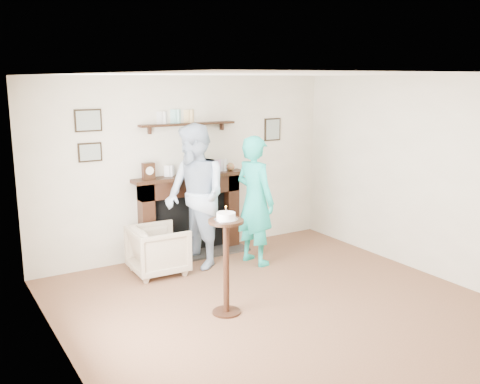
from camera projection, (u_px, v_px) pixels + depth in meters
name	position (u px, v px, depth m)	size (l,w,h in m)	color
ground	(291.00, 315.00, 5.68)	(5.00, 5.00, 0.00)	brown
room_shell	(257.00, 156.00, 5.92)	(4.54, 5.02, 2.52)	beige
armchair	(159.00, 273.00, 6.91)	(0.66, 0.68, 0.62)	tan
man	(197.00, 265.00, 7.18)	(0.92, 0.72, 1.90)	#ADC3D9
woman	(255.00, 262.00, 7.30)	(0.63, 0.42, 1.74)	#21B1BC
pedestal_table	(226.00, 248.00, 5.58)	(0.37, 0.37, 1.19)	black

